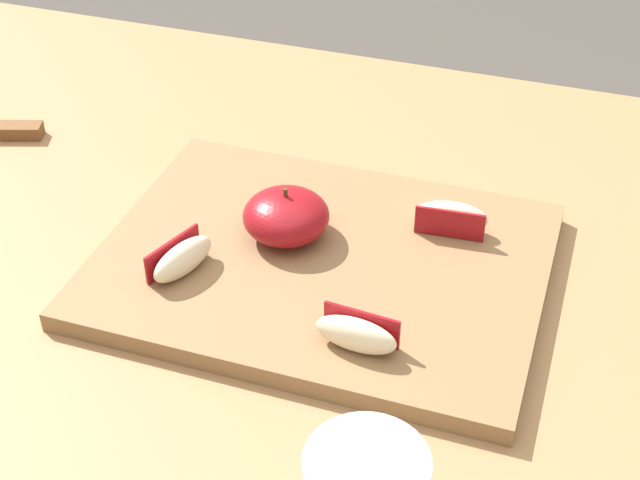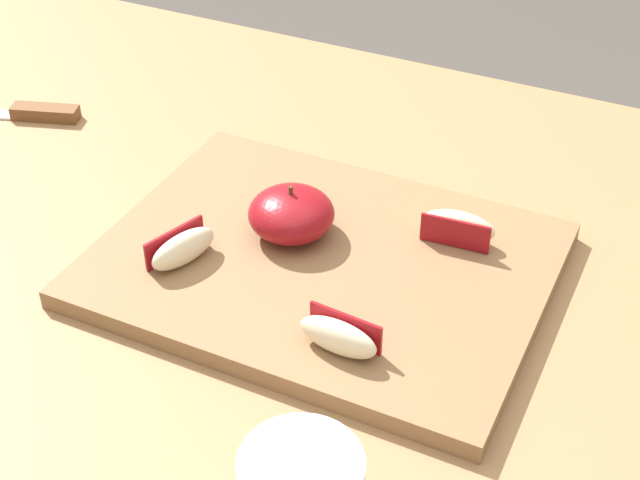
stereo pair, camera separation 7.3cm
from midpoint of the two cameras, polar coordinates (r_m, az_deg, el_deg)
dining_table at (r=0.86m, az=-0.74°, el=-6.41°), size 1.40×0.79×0.74m
cutting_board at (r=0.76m, az=2.73°, el=-1.80°), size 0.36×0.27×0.02m
apple_half_skin_up at (r=0.77m, az=0.92°, el=1.53°), size 0.07×0.07×0.05m
apple_wedge_middle at (r=0.79m, az=11.09°, el=0.71°), size 0.06×0.03×0.03m
apple_wedge_front at (r=0.75m, az=-5.68°, el=-0.60°), size 0.04×0.06×0.03m
apple_wedge_right at (r=0.67m, az=4.29°, el=-6.01°), size 0.06×0.03×0.03m
paring_knife at (r=1.02m, az=-15.20°, el=7.46°), size 0.16×0.07×0.01m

